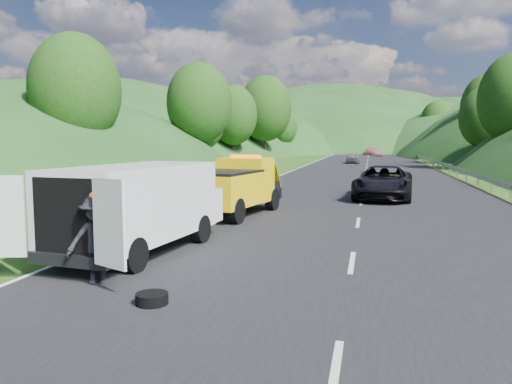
% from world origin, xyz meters
% --- Properties ---
extents(ground, '(320.00, 320.00, 0.00)m').
position_xyz_m(ground, '(0.00, 0.00, 0.00)').
color(ground, '#38661E').
rests_on(ground, ground).
extents(road_surface, '(14.00, 200.00, 0.02)m').
position_xyz_m(road_surface, '(3.00, 40.00, 0.01)').
color(road_surface, black).
rests_on(road_surface, ground).
extents(guardrail, '(0.06, 140.00, 1.52)m').
position_xyz_m(guardrail, '(10.30, 52.50, 0.00)').
color(guardrail, gray).
rests_on(guardrail, ground).
extents(tree_line_left, '(14.00, 140.00, 14.00)m').
position_xyz_m(tree_line_left, '(-19.00, 60.00, 0.00)').
color(tree_line_left, '#2B5017').
rests_on(tree_line_left, ground).
extents(hills_backdrop, '(201.00, 288.60, 44.00)m').
position_xyz_m(hills_backdrop, '(6.50, 134.70, 0.00)').
color(hills_backdrop, '#2D5B23').
rests_on(hills_backdrop, ground).
extents(tow_truck, '(2.83, 5.75, 2.37)m').
position_xyz_m(tow_truck, '(-1.79, 4.83, 1.16)').
color(tow_truck, black).
rests_on(tow_truck, ground).
extents(white_van, '(3.57, 6.80, 2.33)m').
position_xyz_m(white_van, '(-2.48, -2.11, 1.32)').
color(white_van, black).
rests_on(white_van, ground).
extents(woman, '(0.51, 0.67, 1.74)m').
position_xyz_m(woman, '(-3.19, 1.05, 0.00)').
color(woman, silver).
rests_on(woman, ground).
extents(child, '(0.68, 0.69, 1.12)m').
position_xyz_m(child, '(-1.99, 0.75, 0.00)').
color(child, '#D5C172').
rests_on(child, ground).
extents(worker, '(1.36, 1.13, 1.83)m').
position_xyz_m(worker, '(-2.10, -4.94, 0.00)').
color(worker, black).
rests_on(worker, ground).
extents(suitcase, '(0.45, 0.34, 0.64)m').
position_xyz_m(suitcase, '(-3.97, -0.17, 0.32)').
color(suitcase, '#5F5F47').
rests_on(suitcase, ground).
extents(spare_tire, '(0.60, 0.60, 0.20)m').
position_xyz_m(spare_tire, '(-0.42, -5.95, 0.00)').
color(spare_tire, black).
rests_on(spare_tire, ground).
extents(passing_suv, '(3.22, 6.16, 1.66)m').
position_xyz_m(passing_suv, '(4.05, 11.75, 0.00)').
color(passing_suv, black).
rests_on(passing_suv, ground).
extents(dist_car_a, '(1.66, 4.12, 1.40)m').
position_xyz_m(dist_car_a, '(1.22, 50.26, 0.00)').
color(dist_car_a, '#4E4E53').
rests_on(dist_car_a, ground).
extents(dist_car_b, '(1.36, 3.91, 1.29)m').
position_xyz_m(dist_car_b, '(4.81, 78.12, 0.00)').
color(dist_car_b, brown).
rests_on(dist_car_b, ground).
extents(dist_car_c, '(2.07, 5.09, 1.48)m').
position_xyz_m(dist_car_c, '(3.36, 86.84, 0.00)').
color(dist_car_c, '#99514C').
rests_on(dist_car_c, ground).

